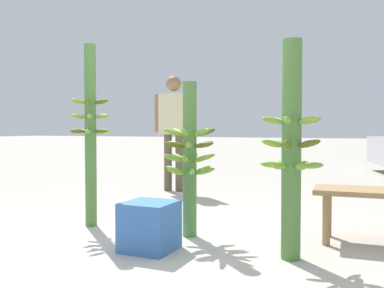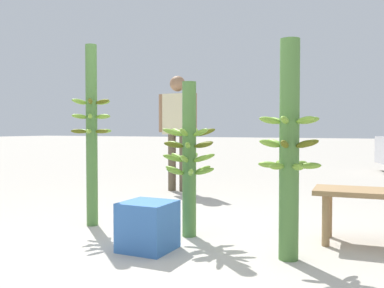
{
  "view_description": "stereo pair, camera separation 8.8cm",
  "coord_description": "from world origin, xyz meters",
  "px_view_note": "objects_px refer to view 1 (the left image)",
  "views": [
    {
      "loc": [
        1.51,
        -2.83,
        0.92
      ],
      "look_at": [
        -0.03,
        0.62,
        0.78
      ],
      "focal_mm": 40.0,
      "sensor_mm": 36.0,
      "label": 1
    },
    {
      "loc": [
        1.59,
        -2.79,
        0.92
      ],
      "look_at": [
        -0.03,
        0.62,
        0.78
      ],
      "focal_mm": 40.0,
      "sensor_mm": 36.0,
      "label": 2
    }
  ],
  "objects_px": {
    "banana_stalk_left": "(91,132)",
    "vendor_person": "(174,122)",
    "produce_crate": "(150,226)",
    "banana_stalk_center": "(190,157)",
    "banana_stalk_right": "(291,149)"
  },
  "relations": [
    {
      "from": "banana_stalk_left",
      "to": "vendor_person",
      "type": "relative_size",
      "value": 1.01
    },
    {
      "from": "vendor_person",
      "to": "produce_crate",
      "type": "distance_m",
      "value": 3.18
    },
    {
      "from": "vendor_person",
      "to": "produce_crate",
      "type": "height_order",
      "value": "vendor_person"
    },
    {
      "from": "banana_stalk_center",
      "to": "produce_crate",
      "type": "height_order",
      "value": "banana_stalk_center"
    },
    {
      "from": "banana_stalk_right",
      "to": "produce_crate",
      "type": "xyz_separation_m",
      "value": [
        -1.01,
        -0.22,
        -0.59
      ]
    },
    {
      "from": "banana_stalk_center",
      "to": "produce_crate",
      "type": "relative_size",
      "value": 3.58
    },
    {
      "from": "banana_stalk_center",
      "to": "produce_crate",
      "type": "distance_m",
      "value": 0.71
    },
    {
      "from": "banana_stalk_right",
      "to": "banana_stalk_center",
      "type": "bearing_deg",
      "value": 162.45
    },
    {
      "from": "banana_stalk_left",
      "to": "banana_stalk_right",
      "type": "xyz_separation_m",
      "value": [
        1.92,
        -0.26,
        -0.11
      ]
    },
    {
      "from": "vendor_person",
      "to": "produce_crate",
      "type": "xyz_separation_m",
      "value": [
        1.2,
        -2.82,
        -0.83
      ]
    },
    {
      "from": "vendor_person",
      "to": "banana_stalk_right",
      "type": "bearing_deg",
      "value": -50.25
    },
    {
      "from": "vendor_person",
      "to": "produce_crate",
      "type": "relative_size",
      "value": 4.6
    },
    {
      "from": "vendor_person",
      "to": "banana_stalk_left",
      "type": "bearing_deg",
      "value": -83.4
    },
    {
      "from": "banana_stalk_left",
      "to": "banana_stalk_right",
      "type": "height_order",
      "value": "banana_stalk_left"
    },
    {
      "from": "vendor_person",
      "to": "produce_crate",
      "type": "bearing_deg",
      "value": -67.55
    }
  ]
}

